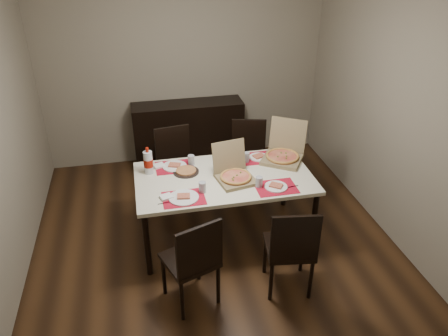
# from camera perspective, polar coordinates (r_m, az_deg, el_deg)

# --- Properties ---
(ground) EXTENTS (3.80, 4.00, 0.02)m
(ground) POSITION_cam_1_polar(r_m,az_deg,el_deg) (4.86, -1.43, -9.15)
(ground) COLOR #3D2512
(ground) RESTS_ON ground
(room_walls) EXTENTS (3.84, 4.02, 2.62)m
(room_walls) POSITION_cam_1_polar(r_m,az_deg,el_deg) (4.42, -2.80, 12.47)
(room_walls) COLOR gray
(room_walls) RESTS_ON ground
(sideboard) EXTENTS (1.50, 0.40, 0.90)m
(sideboard) POSITION_cam_1_polar(r_m,az_deg,el_deg) (6.13, -4.64, 4.48)
(sideboard) COLOR black
(sideboard) RESTS_ON ground
(dining_table) EXTENTS (1.80, 1.00, 0.75)m
(dining_table) POSITION_cam_1_polar(r_m,az_deg,el_deg) (4.50, -0.00, -1.85)
(dining_table) COLOR beige
(dining_table) RESTS_ON ground
(chair_near_left) EXTENTS (0.54, 0.54, 0.93)m
(chair_near_left) POSITION_cam_1_polar(r_m,az_deg,el_deg) (3.81, -4.01, -11.81)
(chair_near_left) COLOR black
(chair_near_left) RESTS_ON ground
(chair_near_right) EXTENTS (0.48, 0.48, 0.93)m
(chair_near_right) POSITION_cam_1_polar(r_m,az_deg,el_deg) (3.97, 8.74, -10.18)
(chair_near_right) COLOR black
(chair_near_right) RESTS_ON ground
(chair_far_left) EXTENTS (0.48, 0.48, 0.93)m
(chair_far_left) POSITION_cam_1_polar(r_m,az_deg,el_deg) (5.26, -6.31, 0.72)
(chair_far_left) COLOR black
(chair_far_left) RESTS_ON ground
(chair_far_right) EXTENTS (0.51, 0.51, 0.93)m
(chair_far_right) POSITION_cam_1_polar(r_m,az_deg,el_deg) (5.42, 3.22, 1.77)
(chair_far_right) COLOR black
(chair_far_right) RESTS_ON ground
(setting_near_left) EXTENTS (0.48, 0.30, 0.11)m
(setting_near_left) POSITION_cam_1_polar(r_m,az_deg,el_deg) (4.15, -4.96, -3.55)
(setting_near_left) COLOR #B70C24
(setting_near_left) RESTS_ON dining_table
(setting_near_right) EXTENTS (0.43, 0.30, 0.11)m
(setting_near_right) POSITION_cam_1_polar(r_m,az_deg,el_deg) (4.30, 6.17, -2.27)
(setting_near_right) COLOR #B70C24
(setting_near_right) RESTS_ON dining_table
(setting_far_left) EXTENTS (0.47, 0.30, 0.11)m
(setting_far_left) POSITION_cam_1_polar(r_m,az_deg,el_deg) (4.67, -6.16, 0.43)
(setting_far_left) COLOR #B70C24
(setting_far_left) RESTS_ON dining_table
(setting_far_right) EXTENTS (0.43, 0.30, 0.11)m
(setting_far_right) POSITION_cam_1_polar(r_m,az_deg,el_deg) (4.80, 4.09, 1.41)
(setting_far_right) COLOR #B70C24
(setting_far_right) RESTS_ON dining_table
(napkin_loose) EXTENTS (0.16, 0.16, 0.02)m
(napkin_loose) POSITION_cam_1_polar(r_m,az_deg,el_deg) (4.47, 1.52, -1.01)
(napkin_loose) COLOR white
(napkin_loose) RESTS_ON dining_table
(pizza_box_center) EXTENTS (0.42, 0.45, 0.36)m
(pizza_box_center) POSITION_cam_1_polar(r_m,az_deg,el_deg) (4.39, 1.37, -0.85)
(pizza_box_center) COLOR olive
(pizza_box_center) RESTS_ON dining_table
(pizza_box_right) EXTENTS (0.58, 0.59, 0.40)m
(pizza_box_right) POSITION_cam_1_polar(r_m,az_deg,el_deg) (4.81, 7.74, 1.80)
(pizza_box_right) COLOR olive
(pizza_box_right) RESTS_ON dining_table
(faina_plate) EXTENTS (0.27, 0.27, 0.03)m
(faina_plate) POSITION_cam_1_polar(r_m,az_deg,el_deg) (4.55, -4.98, -0.42)
(faina_plate) COLOR black
(faina_plate) RESTS_ON dining_table
(dip_bowl) EXTENTS (0.15, 0.15, 0.03)m
(dip_bowl) POSITION_cam_1_polar(r_m,az_deg,el_deg) (4.66, 0.34, 0.46)
(dip_bowl) COLOR white
(dip_bowl) RESTS_ON dining_table
(soda_bottle) EXTENTS (0.10, 0.10, 0.29)m
(soda_bottle) POSITION_cam_1_polar(r_m,az_deg,el_deg) (4.54, -9.86, 0.73)
(soda_bottle) COLOR silver
(soda_bottle) RESTS_ON dining_table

